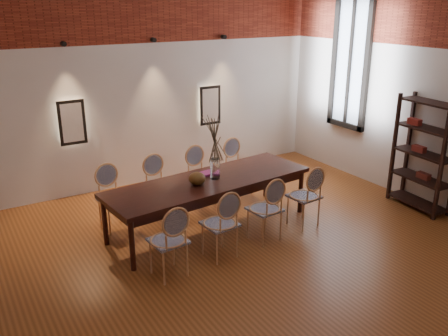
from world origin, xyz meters
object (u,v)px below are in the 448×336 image
dining_table (210,204)px  chair_far_d (239,168)px  chair_near_a (168,240)px  chair_far_b (160,188)px  chair_near_b (220,224)px  chair_near_c (265,209)px  chair_near_d (304,196)px  vase (215,169)px  chair_far_a (114,200)px  chair_far_c (202,177)px  shelving_rack (424,154)px  bowl (197,179)px  book (207,173)px

dining_table → chair_far_d: bearing=33.9°
chair_near_a → chair_far_b: (0.62, 1.61, 0.00)m
chair_near_b → chair_near_c: (0.76, 0.07, 0.00)m
chair_near_d → vase: vase is taller
chair_far_a → chair_far_c: size_ratio=1.00×
chair_near_c → vase: 0.93m
chair_near_d → chair_near_b: bearing=180.0°
dining_table → shelving_rack: (3.25, -1.11, 0.53)m
vase → bowl: vase is taller
chair_near_a → chair_far_a: (-0.14, 1.54, 0.00)m
chair_near_c → book: bearing=105.9°
dining_table → chair_near_a: size_ratio=3.26×
chair_far_a → chair_far_b: bearing=-180.0°
chair_near_c → chair_far_b: 1.72m
dining_table → chair_near_c: chair_near_c is taller
chair_far_c → shelving_rack: shelving_rack is taller
chair_far_c → vase: size_ratio=3.13×
chair_near_c → book: 1.07m
chair_near_d → chair_far_c: (-0.90, 1.47, 0.00)m
bowl → shelving_rack: (3.49, -1.04, 0.06)m
vase → bowl: 0.35m
chair_near_a → chair_near_c: (1.53, 0.14, 0.00)m
book → chair_far_b: bearing=136.1°
chair_far_c → chair_far_d: 0.77m
chair_near_a → bowl: 1.21m
bowl → chair_near_a: bearing=-136.1°
chair_near_d → chair_far_a: (-2.43, 1.33, 0.00)m
chair_far_c → book: bearing=63.4°
dining_table → chair_far_a: size_ratio=3.26×
chair_far_c → chair_far_a: bearing=0.0°
chair_near_d → chair_far_d: same height
chair_near_d → chair_far_b: (-1.67, 1.40, 0.00)m
chair_far_c → shelving_rack: (2.94, -1.92, 0.43)m
dining_table → chair_near_c: 0.87m
book → chair_near_a: bearing=-136.6°
chair_near_b → chair_far_b: size_ratio=1.00×
chair_near_d → bowl: bearing=152.6°
chair_far_c → bowl: bearing=52.6°
chair_near_b → bowl: bearing=79.2°
chair_far_c → dining_table: bearing=63.6°
chair_far_c → chair_near_b: bearing=63.6°
chair_near_a → shelving_rack: shelving_rack is taller
chair_near_b → chair_far_a: same height
chair_far_d → shelving_rack: 2.98m
shelving_rack → chair_near_c: bearing=177.1°
dining_table → chair_near_b: 0.87m
chair_near_c → chair_near_d: same height
chair_near_d → chair_far_a: size_ratio=1.00×
chair_near_a → chair_near_c: same height
chair_near_b → bowl: 0.82m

